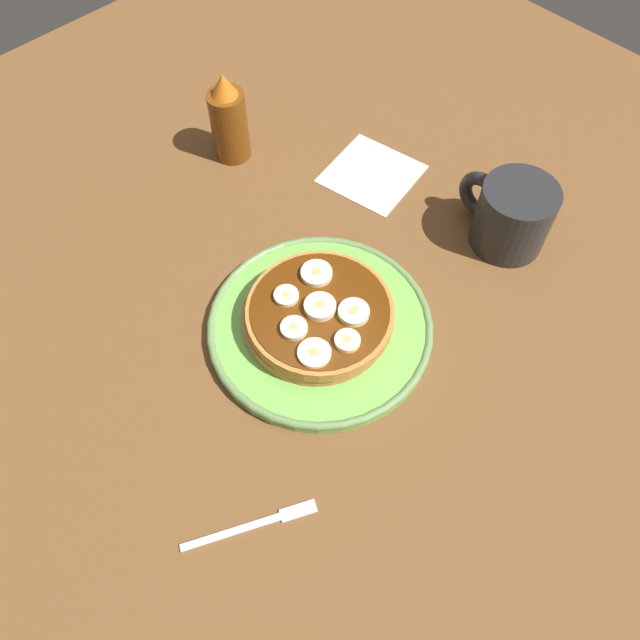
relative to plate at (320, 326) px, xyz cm
name	(u,v)px	position (x,y,z in cm)	size (l,w,h in cm)	color
ground_plane	(320,337)	(0.00, 0.00, -2.34)	(140.00, 140.00, 3.00)	brown
plate	(320,326)	(0.00, 0.00, 0.00)	(24.92, 24.92, 1.57)	#72B74C
pancake_stack	(322,315)	(0.05, -0.30, 1.95)	(17.07, 16.43, 3.01)	#C07744
banana_slice_0	(316,306)	(0.39, 0.14, 3.79)	(3.43, 3.43, 1.02)	#FAE6B7
banana_slice_1	(314,353)	(-3.55, 4.27, 3.63)	(3.45, 3.45, 0.70)	#FAF2BF
banana_slice_2	(354,313)	(-2.97, -2.04, 3.77)	(3.33, 3.33, 0.99)	#F0F1BB
banana_slice_3	(317,274)	(3.43, -2.81, 3.72)	(3.48, 3.48, 0.88)	#FCE9C2
banana_slice_4	(347,341)	(-4.90, 0.88, 3.71)	(2.70, 2.70, 0.86)	#FEEEB2
banana_slice_5	(294,328)	(0.05, 3.75, 3.71)	(2.85, 2.85, 0.86)	#F0E7BC
banana_slice_6	(286,296)	(3.57, 1.55, 3.68)	(2.70, 2.70, 0.79)	#F4EFBD
coffee_mug	(511,214)	(-6.10, -25.30, 3.48)	(12.27, 8.89, 8.39)	#262628
napkin	(372,173)	(12.55, -21.82, -0.69)	(11.00, 11.00, 0.30)	white
fork	(258,523)	(-11.20, 19.01, -0.59)	(6.69, 12.07, 0.50)	silver
syrup_bottle	(229,121)	(28.32, -11.28, 4.70)	(4.79, 4.79, 12.37)	brown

